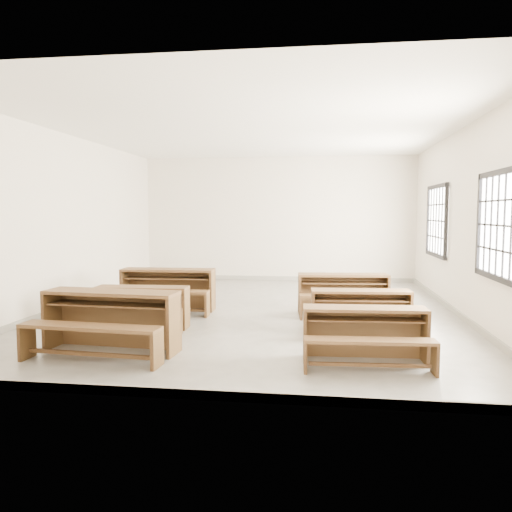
# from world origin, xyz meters

# --- Properties ---
(room) EXTENTS (8.50, 8.50, 3.20)m
(room) POSITION_xyz_m (0.09, 0.00, 2.14)
(room) COLOR gray
(room) RESTS_ON ground
(desk_set_0) EXTENTS (1.79, 1.03, 0.78)m
(desk_set_0) POSITION_xyz_m (-1.49, -2.81, 0.45)
(desk_set_0) COLOR brown
(desk_set_0) RESTS_ON ground
(desk_set_1) EXTENTS (1.44, 0.78, 0.64)m
(desk_set_1) POSITION_xyz_m (-1.57, -1.49, 0.37)
(desk_set_1) COLOR brown
(desk_set_1) RESTS_ON ground
(desk_set_2) EXTENTS (1.70, 0.93, 0.75)m
(desk_set_2) POSITION_xyz_m (-1.60, -0.10, 0.44)
(desk_set_2) COLOR brown
(desk_set_2) RESTS_ON ground
(desk_set_3) EXTENTS (1.48, 0.83, 0.65)m
(desk_set_3) POSITION_xyz_m (1.68, -2.82, 0.38)
(desk_set_3) COLOR brown
(desk_set_3) RESTS_ON ground
(desk_set_4) EXTENTS (1.48, 0.84, 0.64)m
(desk_set_4) POSITION_xyz_m (1.73, -1.43, 0.38)
(desk_set_4) COLOR brown
(desk_set_4) RESTS_ON ground
(desk_set_5) EXTENTS (1.63, 0.95, 0.70)m
(desk_set_5) POSITION_xyz_m (1.54, -0.00, 0.41)
(desk_set_5) COLOR brown
(desk_set_5) RESTS_ON ground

